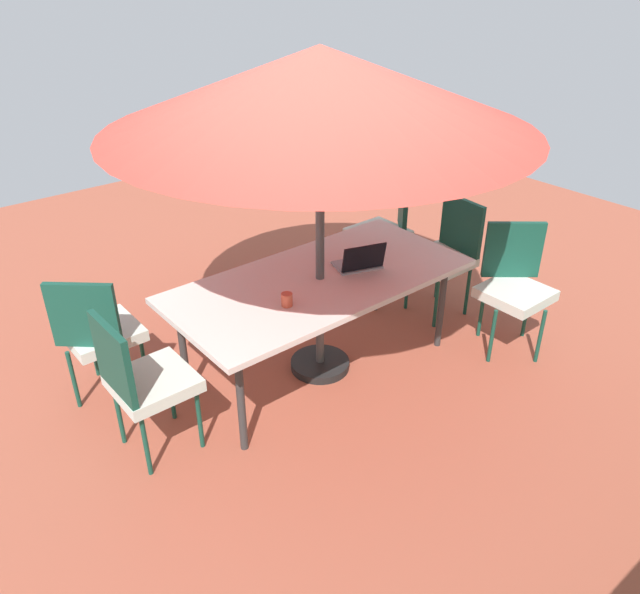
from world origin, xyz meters
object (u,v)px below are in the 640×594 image
(dining_table, at_px, (320,284))
(chair_northwest, at_px, (514,282))
(chair_west, at_px, (446,252))
(chair_southeast, at_px, (98,330))
(chair_southwest, at_px, (385,227))
(cup, at_px, (287,300))
(laptop, at_px, (359,262))
(chair_east, at_px, (142,378))
(patio_umbrella, at_px, (320,90))

(dining_table, distance_m, chair_northwest, 1.51)
(chair_west, height_order, chair_southeast, same)
(chair_southwest, xyz_separation_m, cup, (1.73, 0.84, 0.25))
(laptop, height_order, cup, laptop)
(chair_southwest, height_order, chair_east, same)
(chair_southwest, bearing_deg, laptop, -12.27)
(chair_northwest, height_order, laptop, chair_northwest)
(dining_table, xyz_separation_m, chair_west, (-1.36, 0.00, -0.16))
(patio_umbrella, xyz_separation_m, chair_northwest, (-1.34, 0.68, -1.47))
(dining_table, bearing_deg, laptop, 168.30)
(chair_east, xyz_separation_m, chair_northwest, (-2.70, 0.68, 0.00))
(patio_umbrella, height_order, chair_northwest, patio_umbrella)
(dining_table, height_order, chair_east, chair_east)
(chair_northwest, distance_m, cup, 1.84)
(chair_east, distance_m, chair_west, 2.72)
(chair_west, distance_m, cup, 1.79)
(dining_table, distance_m, cup, 0.44)
(chair_southwest, xyz_separation_m, chair_northwest, (-0.01, 1.37, 0.00))
(patio_umbrella, xyz_separation_m, cup, (0.40, 0.16, -1.22))
(patio_umbrella, height_order, chair_east, patio_umbrella)
(patio_umbrella, bearing_deg, cup, 21.32)
(chair_west, relative_size, cup, 11.41)
(patio_umbrella, relative_size, chair_southwest, 2.74)
(patio_umbrella, xyz_separation_m, chair_west, (-1.36, 0.00, -1.47))
(laptop, bearing_deg, chair_west, -158.54)
(chair_southeast, bearing_deg, chair_southwest, -137.74)
(chair_southeast, relative_size, chair_northwest, 1.00)
(dining_table, bearing_deg, chair_northwest, 152.96)
(chair_west, bearing_deg, chair_east, -84.54)
(chair_southwest, xyz_separation_m, chair_west, (-0.03, 0.69, 0.00))
(chair_northwest, bearing_deg, chair_southwest, 130.35)
(patio_umbrella, relative_size, cup, 31.23)
(dining_table, xyz_separation_m, chair_southwest, (-1.33, -0.69, -0.16))
(chair_southwest, height_order, cup, chair_southwest)
(chair_southeast, height_order, cup, chair_southeast)
(chair_east, distance_m, laptop, 1.69)
(cup, bearing_deg, chair_southeast, -41.09)
(chair_southwest, xyz_separation_m, laptop, (1.02, 0.75, 0.26))
(chair_southwest, distance_m, chair_west, 0.69)
(chair_east, relative_size, laptop, 2.58)
(chair_east, xyz_separation_m, chair_west, (-2.72, -0.00, 0.00))
(chair_southwest, relative_size, laptop, 2.58)
(chair_east, bearing_deg, chair_southeast, -1.43)
(chair_east, relative_size, chair_northwest, 1.00)
(chair_northwest, bearing_deg, patio_umbrella, -167.15)
(patio_umbrella, distance_m, chair_northwest, 2.10)
(chair_west, bearing_deg, dining_table, -84.61)
(chair_southeast, height_order, laptop, chair_southeast)
(patio_umbrella, relative_size, laptop, 7.05)
(chair_southwest, height_order, chair_northwest, same)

